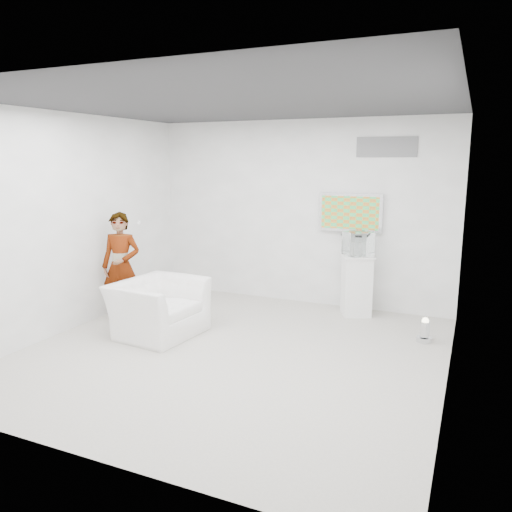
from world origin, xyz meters
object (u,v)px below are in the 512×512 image
object	(u,v)px
person	(121,266)
floor_uplight	(425,330)
tv	(350,212)
pedestal	(356,285)
armchair	(158,308)

from	to	relation	value
person	floor_uplight	size ratio (longest dim) A/B	5.14
tv	floor_uplight	xyz separation A→B (m)	(1.30, -1.11, -1.39)
person	pedestal	bearing A→B (deg)	12.26
tv	person	xyz separation A→B (m)	(-2.97, -1.91, -0.74)
tv	armchair	size ratio (longest dim) A/B	0.87
tv	floor_uplight	size ratio (longest dim) A/B	3.19
tv	person	distance (m)	3.61
tv	pedestal	world-z (taller)	tv
person	floor_uplight	xyz separation A→B (m)	(4.27, 0.80, -0.65)
tv	person	size ratio (longest dim) A/B	0.62
tv	person	world-z (taller)	tv
tv	pedestal	bearing A→B (deg)	-55.87
pedestal	floor_uplight	bearing A→B (deg)	-36.49
person	floor_uplight	world-z (taller)	person
pedestal	floor_uplight	size ratio (longest dim) A/B	3.00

